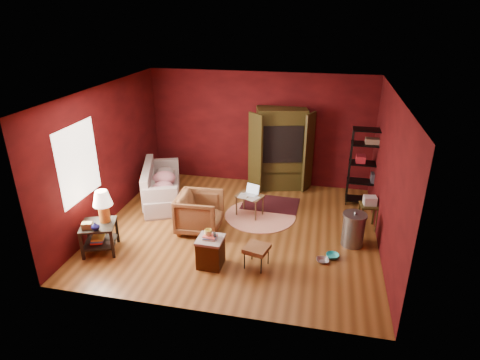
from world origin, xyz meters
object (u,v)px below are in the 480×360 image
(armchair, at_px, (199,211))
(tv_armoire, at_px, (281,147))
(wire_shelving, at_px, (370,164))
(laptop_desk, at_px, (250,197))
(hamper, at_px, (211,251))
(sofa, at_px, (161,185))
(side_table, at_px, (101,216))

(armchair, distance_m, tv_armoire, 2.85)
(wire_shelving, bearing_deg, laptop_desk, -155.90)
(hamper, relative_size, tv_armoire, 0.31)
(armchair, relative_size, wire_shelving, 0.49)
(hamper, bearing_deg, laptop_desk, 80.78)
(sofa, xyz_separation_m, hamper, (1.83, -2.25, -0.11))
(side_table, distance_m, tv_armoire, 4.53)
(sofa, height_order, armchair, armchair)
(side_table, distance_m, laptop_desk, 3.06)
(armchair, distance_m, laptop_desk, 1.20)
(armchair, height_order, hamper, armchair)
(hamper, height_order, wire_shelving, wire_shelving)
(armchair, height_order, side_table, side_table)
(side_table, height_order, tv_armoire, tv_armoire)
(tv_armoire, bearing_deg, armchair, -132.35)
(armchair, distance_m, hamper, 1.27)
(armchair, height_order, laptop_desk, armchair)
(sofa, distance_m, laptop_desk, 2.17)
(laptop_desk, bearing_deg, wire_shelving, 43.62)
(sofa, distance_m, tv_armoire, 3.00)
(sofa, height_order, tv_armoire, tv_armoire)
(laptop_desk, bearing_deg, hamper, -79.50)
(hamper, distance_m, wire_shelving, 4.22)
(sofa, relative_size, side_table, 1.70)
(laptop_desk, xyz_separation_m, wire_shelving, (2.50, 1.11, 0.55))
(side_table, bearing_deg, tv_armoire, 50.90)
(tv_armoire, height_order, wire_shelving, tv_armoire)
(sofa, height_order, hamper, sofa)
(laptop_desk, xyz_separation_m, tv_armoire, (0.44, 1.63, 0.62))
(hamper, bearing_deg, sofa, 129.15)
(sofa, height_order, side_table, side_table)
(side_table, bearing_deg, armchair, 34.38)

